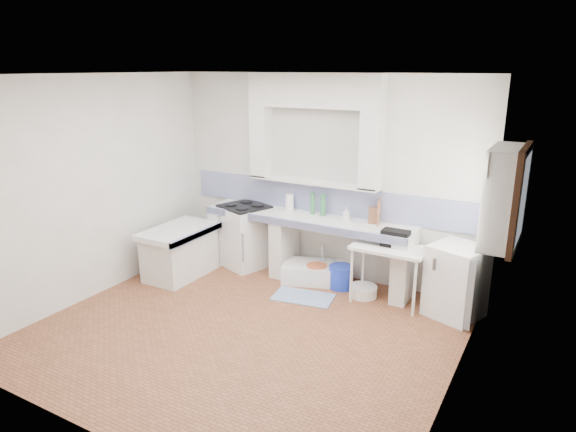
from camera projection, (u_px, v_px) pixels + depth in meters
The scene contains 36 objects.
floor at pixel (245, 331), 5.77m from camera, with size 4.50×4.50×0.00m, color brown.
ceiling at pixel (238, 74), 4.98m from camera, with size 4.50×4.50×0.00m, color silver.
wall_back at pixel (323, 177), 7.04m from camera, with size 4.50×4.50×0.00m, color silver.
wall_front at pixel (86, 278), 3.70m from camera, with size 4.50×4.50×0.00m, color silver.
wall_left at pixel (94, 188), 6.43m from camera, with size 4.50×4.50×0.00m, color silver.
wall_right at pixel (462, 248), 4.31m from camera, with size 4.50×4.50×0.00m, color silver.
alcove_mass at pixel (314, 90), 6.66m from camera, with size 1.90×0.25×0.45m, color silver.
window_frame at pixel (505, 197), 5.18m from camera, with size 0.35×0.86×1.06m, color #382111.
lace_valance at pixel (494, 159), 5.14m from camera, with size 0.01×0.84×0.24m, color white.
counter_slab at pixel (307, 219), 6.99m from camera, with size 3.00×0.60×0.08m, color white.
counter_lip at pixel (297, 225), 6.76m from camera, with size 3.00×0.04×0.10m, color navy.
counter_pier_left at pixel (225, 234), 7.78m from camera, with size 0.20×0.55×0.82m, color silver.
counter_pier_mid at pixel (285, 246), 7.28m from camera, with size 0.20×0.55×0.82m, color silver.
counter_pier_right at pixel (404, 269), 6.46m from camera, with size 0.20×0.55×0.82m, color silver.
peninsula_top at pixel (179, 231), 7.13m from camera, with size 0.70×1.10×0.08m, color white.
peninsula_base at pixel (180, 255), 7.23m from camera, with size 0.60×1.00×0.62m, color silver.
peninsula_lip at pixel (197, 235), 6.98m from camera, with size 0.04×1.10×0.10m, color navy.
backsplash at pixel (322, 199), 7.12m from camera, with size 4.27×0.03×0.40m, color navy.
stove at pixel (245, 236), 7.56m from camera, with size 0.63×0.61×0.90m, color white.
sink at pixel (317, 273), 7.08m from camera, with size 0.93×0.50×0.22m, color white.
side_table at pixel (387, 275), 6.35m from camera, with size 0.90×0.50×0.04m, color white.
fridge at pixel (456, 281), 6.02m from camera, with size 0.57×0.57×0.88m, color white.
bucket_red at pixel (299, 268), 7.24m from camera, with size 0.27×0.27×0.25m, color #C2471B.
bucket_orange at pixel (317, 274), 7.00m from camera, with size 0.29×0.29×0.27m, color #D66134.
bucket_blue at pixel (341, 277), 6.86m from camera, with size 0.33×0.33×0.31m, color blue.
basin_white at pixel (363, 291), 6.62m from camera, with size 0.36×0.36×0.14m, color white.
water_bottle_a at pixel (322, 268), 7.19m from camera, with size 0.08×0.08×0.28m, color silver.
water_bottle_b at pixel (333, 269), 7.15m from camera, with size 0.08×0.08×0.29m, color silver.
black_bag at pixel (395, 238), 6.23m from camera, with size 0.33×0.19×0.21m, color black.
green_bottle_a at pixel (313, 204), 7.06m from camera, with size 0.07×0.07×0.30m, color #2F7641.
green_bottle_b at pixel (323, 205), 6.98m from camera, with size 0.07×0.07×0.31m, color #2F7641.
knife_block at pixel (373, 215), 6.65m from camera, with size 0.11×0.09×0.22m, color brown.
cutting_board at pixel (379, 212), 6.60m from camera, with size 0.02×0.23×0.32m, color brown.
paper_towel at pixel (290, 202), 7.24m from camera, with size 0.12×0.12×0.24m, color white.
soap_bottle at pixel (346, 213), 6.81m from camera, with size 0.08×0.08×0.18m, color white.
rug at pixel (303, 297), 6.60m from camera, with size 0.77×0.44×0.01m, color #32569B.
Camera 1 is at (2.96, -4.26, 2.87)m, focal length 31.78 mm.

